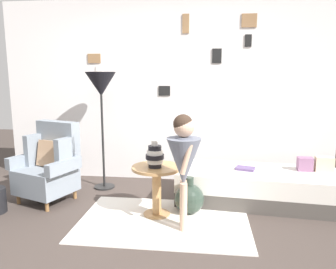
% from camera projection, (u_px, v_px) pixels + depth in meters
% --- Properties ---
extents(ground_plane, '(12.00, 12.00, 0.00)m').
position_uv_depth(ground_plane, '(140.00, 241.00, 3.05)').
color(ground_plane, '#423833').
extents(gallery_wall, '(4.80, 0.12, 2.60)m').
position_uv_depth(gallery_wall, '(166.00, 92.00, 4.73)').
color(gallery_wall, silver).
rests_on(gallery_wall, ground).
extents(rug, '(1.79, 1.20, 0.01)m').
position_uv_depth(rug, '(164.00, 221.00, 3.46)').
color(rug, silver).
rests_on(rug, ground).
extents(armchair, '(0.88, 0.77, 0.97)m').
position_uv_depth(armchair, '(50.00, 165.00, 4.01)').
color(armchair, olive).
rests_on(armchair, ground).
extents(daybed, '(1.97, 0.99, 0.40)m').
position_uv_depth(daybed, '(257.00, 186.00, 3.96)').
color(daybed, '#4C4742').
rests_on(daybed, ground).
extents(pillow_head, '(0.21, 0.14, 0.18)m').
position_uv_depth(pillow_head, '(324.00, 164.00, 3.88)').
color(pillow_head, beige).
rests_on(pillow_head, daybed).
extents(pillow_mid, '(0.17, 0.13, 0.16)m').
position_uv_depth(pillow_mid, '(305.00, 164.00, 3.91)').
color(pillow_mid, gray).
rests_on(pillow_mid, daybed).
extents(side_table, '(0.54, 0.54, 0.56)m').
position_uv_depth(side_table, '(157.00, 181.00, 3.55)').
color(side_table, tan).
rests_on(side_table, ground).
extents(vase_striped, '(0.20, 0.20, 0.30)m').
position_uv_depth(vase_striped, '(155.00, 156.00, 3.46)').
color(vase_striped, black).
rests_on(vase_striped, side_table).
extents(floor_lamp, '(0.40, 0.40, 1.58)m').
position_uv_depth(floor_lamp, '(101.00, 89.00, 4.28)').
color(floor_lamp, black).
rests_on(floor_lamp, ground).
extents(person_child, '(0.34, 0.34, 1.17)m').
position_uv_depth(person_child, '(184.00, 157.00, 3.15)').
color(person_child, '#D8AD8E').
rests_on(person_child, ground).
extents(book_on_daybed, '(0.26, 0.22, 0.03)m').
position_uv_depth(book_on_daybed, '(245.00, 168.00, 3.96)').
color(book_on_daybed, '#634C7F').
rests_on(book_on_daybed, daybed).
extents(demijohn_near, '(0.33, 0.33, 0.42)m').
position_uv_depth(demijohn_near, '(189.00, 198.00, 3.64)').
color(demijohn_near, '#2D3D33').
rests_on(demijohn_near, ground).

